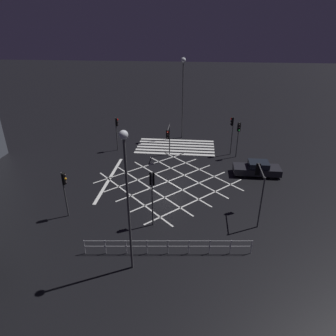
% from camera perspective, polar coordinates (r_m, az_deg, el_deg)
% --- Properties ---
extents(ground_plane, '(200.00, 200.00, 0.00)m').
position_cam_1_polar(ground_plane, '(28.36, -0.00, -2.57)').
color(ground_plane, black).
extents(road_markings, '(14.00, 18.48, 0.01)m').
position_cam_1_polar(road_markings, '(33.20, 0.37, 1.85)').
color(road_markings, silver).
rests_on(road_markings, ground_plane).
extents(traffic_light_nw_cross, '(0.36, 2.76, 4.12)m').
position_cam_1_polar(traffic_light_nw_cross, '(22.94, 17.01, -2.47)').
color(traffic_light_nw_cross, '#424244').
rests_on(traffic_light_nw_cross, ground_plane).
extents(traffic_light_se_main, '(0.39, 0.36, 3.93)m').
position_cam_1_polar(traffic_light_se_main, '(34.95, -9.72, 7.65)').
color(traffic_light_se_main, '#424244').
rests_on(traffic_light_se_main, ground_plane).
extents(traffic_light_sw_main, '(0.39, 0.36, 4.37)m').
position_cam_1_polar(traffic_light_sw_main, '(33.91, 12.08, 7.42)').
color(traffic_light_sw_main, '#424244').
rests_on(traffic_light_sw_main, ground_plane).
extents(traffic_light_sw_cross, '(0.36, 0.39, 4.01)m').
position_cam_1_polar(traffic_light_sw_cross, '(33.31, 13.26, 6.53)').
color(traffic_light_sw_cross, '#424244').
rests_on(traffic_light_sw_cross, ground_plane).
extents(traffic_light_median_north, '(0.36, 0.39, 4.31)m').
position_cam_1_polar(traffic_light_median_north, '(21.04, -3.02, -3.84)').
color(traffic_light_median_north, '#424244').
rests_on(traffic_light_median_north, ground_plane).
extents(traffic_light_ne_main, '(0.39, 0.36, 3.76)m').
position_cam_1_polar(traffic_light_ne_main, '(23.40, -19.09, -3.17)').
color(traffic_light_ne_main, '#424244').
rests_on(traffic_light_ne_main, ground_plane).
extents(traffic_light_median_south, '(0.36, 2.31, 3.65)m').
position_cam_1_polar(traffic_light_median_south, '(32.24, 0.08, 6.22)').
color(traffic_light_median_south, '#424244').
rests_on(traffic_light_median_south, ground_plane).
extents(street_lamp_east, '(0.47, 0.47, 8.80)m').
position_cam_1_polar(street_lamp_east, '(15.93, -7.87, -2.73)').
color(street_lamp_east, '#424244').
rests_on(street_lamp_east, ground_plane).
extents(street_lamp_west, '(0.58, 0.58, 9.93)m').
position_cam_1_polar(street_lamp_west, '(37.71, 2.87, 16.23)').
color(street_lamp_west, '#424244').
rests_on(street_lamp_west, ground_plane).
extents(waiting_car, '(4.55, 1.80, 1.39)m').
position_cam_1_polar(waiting_car, '(30.62, 16.59, -0.12)').
color(waiting_car, black).
rests_on(waiting_car, ground_plane).
extents(pedestrian_railing, '(10.74, 1.15, 1.05)m').
position_cam_1_polar(pedestrian_railing, '(19.79, -0.00, -14.48)').
color(pedestrian_railing, '#B7B7BC').
rests_on(pedestrian_railing, ground_plane).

